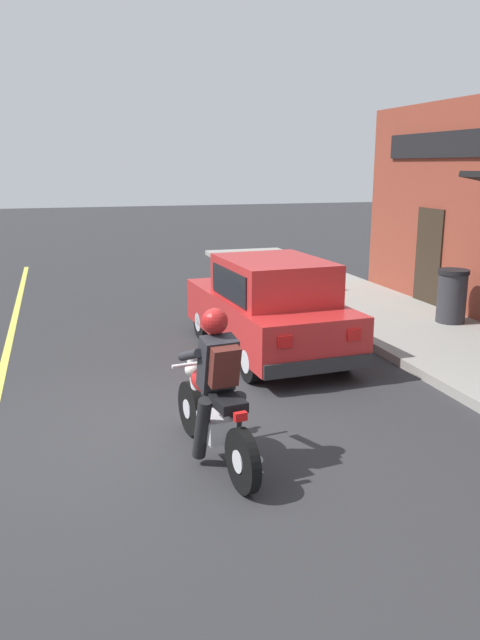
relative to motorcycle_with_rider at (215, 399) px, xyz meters
The scene contains 7 objects.
ground_plane 1.20m from the motorcycle_with_rider, 121.86° to the left, with size 80.00×80.00×0.00m, color #2B2B2D.
sidewalk_curb 6.11m from the motorcycle_with_rider, 39.15° to the left, with size 2.60×22.00×0.14m, color gray.
lane_stripe 4.54m from the motorcycle_with_rider, 121.16° to the left, with size 0.12×19.80×0.01m, color #D1C64C.
motorcycle_with_rider is the anchor object (origin of this frame).
car_hatchback 3.80m from the motorcycle_with_rider, 62.81° to the left, with size 1.85×3.87×1.57m.
trash_bin 6.72m from the motorcycle_with_rider, 35.48° to the left, with size 0.56×0.56×0.98m.
traffic_cone 8.59m from the motorcycle_with_rider, 57.66° to the left, with size 0.36×0.36×0.60m.
Camera 1 is at (-0.91, -6.56, 2.97)m, focal length 35.00 mm.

